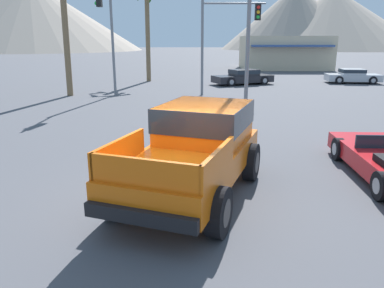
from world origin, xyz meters
TOP-DOWN VIEW (x-y plane):
  - ground_plane at (0.00, 0.00)m, footprint 320.00×320.00m
  - orange_pickup_truck at (0.42, 0.50)m, footprint 3.47×5.35m
  - parked_car_silver at (12.70, 22.61)m, footprint 4.19×2.23m
  - parked_car_dark at (3.91, 21.56)m, footprint 4.90×3.38m
  - traffic_light_main at (2.13, 15.77)m, footprint 3.79×0.38m
  - traffic_light_crosswalk at (-4.71, 14.58)m, footprint 0.38×3.10m
  - palm_tree_leaning at (-3.59, 23.74)m, footprint 2.80×2.81m
  - storefront_building at (10.55, 37.64)m, footprint 9.74×7.91m
  - distant_mountain_range at (8.59, 122.01)m, footprint 159.97×77.46m

SIDE VIEW (x-z plane):
  - ground_plane at x=0.00m, z-range 0.00..0.00m
  - parked_car_silver at x=12.70m, z-range 0.01..1.12m
  - parked_car_dark at x=3.91m, z-range 0.02..1.14m
  - orange_pickup_truck at x=0.42m, z-range 0.14..2.06m
  - storefront_building at x=10.55m, z-range 0.00..3.71m
  - traffic_light_main at x=2.13m, z-range 1.12..6.76m
  - traffic_light_crosswalk at x=-4.71m, z-range 1.16..7.33m
  - palm_tree_leaning at x=-3.59m, z-range 1.89..9.47m
  - distant_mountain_range at x=8.59m, z-range -0.99..20.14m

